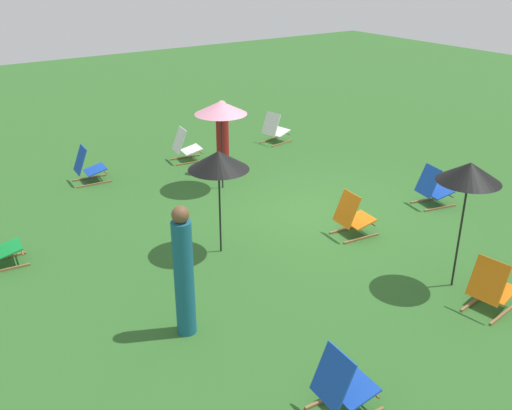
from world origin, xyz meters
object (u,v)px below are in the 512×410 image
Objects in this scene: deckchair_6 at (342,386)px; umbrella_1 at (221,108)px; person_0 at (223,139)px; deckchair_1 at (433,188)px; deckchair_2 at (275,129)px; deckchair_5 at (88,167)px; umbrella_0 at (218,160)px; deckchair_3 at (353,217)px; deckchair_8 at (185,147)px; umbrella_2 at (470,173)px; person_1 at (184,273)px; deckchair_0 at (491,288)px.

deckchair_6 is 6.98m from umbrella_1.
deckchair_1 is at bearing 36.35° from person_0.
deckchair_5 is at bearing 79.83° from deckchair_2.
deckchair_3 is at bearing -110.00° from umbrella_0.
umbrella_1 is at bearing -31.97° from umbrella_0.
person_0 is (-1.15, -0.37, 0.44)m from deckchair_8.
umbrella_2 is 4.23m from person_1.
deckchair_1 is at bearing -99.32° from umbrella_0.
umbrella_2 is (-2.21, 2.14, 1.48)m from deckchair_1.
umbrella_1 is (3.18, 2.99, 1.40)m from deckchair_1.
person_0 is at bearing -107.04° from deckchair_5.
deckchair_5 is 2.43m from deckchair_8.
umbrella_1 reaches higher than umbrella_0.
deckchair_8 is 0.42× the size of umbrella_2.
deckchair_5 is (8.06, 3.00, 0.00)m from deckchair_0.
person_0 is (6.94, 0.20, 0.44)m from deckchair_0.
umbrella_1 reaches higher than person_1.
deckchair_0 is 0.50× the size of person_0.
umbrella_0 reaches higher than deckchair_2.
umbrella_0 is at bearing -8.00° from deckchair_6.
deckchair_0 is 1.00× the size of deckchair_2.
deckchair_5 is (5.13, 5.27, 0.00)m from deckchair_1.
deckchair_3 is at bearing 2.95° from umbrella_2.
deckchair_2 is 0.44× the size of umbrella_1.
deckchair_2 is at bearing 14.27° from deckchair_1.
umbrella_1 is at bearing 114.55° from deckchair_2.
deckchair_0 and deckchair_1 have the same top height.
deckchair_1 is 4.73m from person_0.
deckchair_2 is 5.08m from deckchair_5.
deckchair_1 is 7.35m from deckchair_5.
deckchair_8 is at bearing -12.75° from deckchair_6.
person_1 is (-6.05, 5.88, 0.54)m from deckchair_2.
deckchair_3 is (-0.08, 2.25, 0.00)m from deckchair_1.
deckchair_6 is (-3.23, 5.36, 0.00)m from deckchair_1.
deckchair_8 is 2.42m from umbrella_1.
umbrella_2 is (-7.36, -0.69, 1.48)m from deckchair_8.
deckchair_8 is (0.04, 2.65, 0.00)m from deckchair_2.
umbrella_1 is 1.03× the size of person_1.
deckchair_6 is at bearing 171.49° from deckchair_8.
deckchair_6 is 2.46m from person_1.
deckchair_0 is at bearing -154.87° from deckchair_5.
deckchair_3 and deckchair_6 have the same top height.
deckchair_0 and deckchair_8 have the same top height.
deckchair_0 is at bearing 155.48° from deckchair_2.
deckchair_2 is 0.50× the size of person_0.
deckchair_5 is at bearing 98.88° from deckchair_8.
umbrella_0 is at bearing 38.80° from umbrella_2.
deckchair_6 is at bearing 133.26° from deckchair_1.
umbrella_2 is at bearing -170.72° from deckchair_3.
person_1 is (-0.86, 3.82, 0.54)m from deckchair_3.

